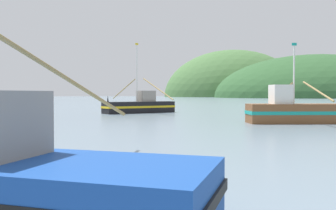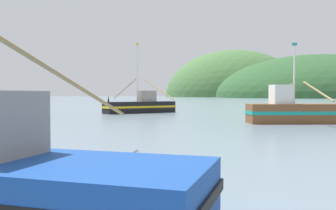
{
  "view_description": "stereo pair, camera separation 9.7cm",
  "coord_description": "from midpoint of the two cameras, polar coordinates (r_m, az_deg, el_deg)",
  "views": [
    {
      "loc": [
        -0.07,
        1.31,
        2.15
      ],
      "look_at": [
        6.36,
        25.15,
        1.4
      ],
      "focal_mm": 40.56,
      "sensor_mm": 36.0,
      "label": 1
    },
    {
      "loc": [
        0.02,
        1.28,
        2.15
      ],
      "look_at": [
        6.36,
        25.15,
        1.4
      ],
      "focal_mm": 40.56,
      "sensor_mm": 36.0,
      "label": 2
    }
  ],
  "objects": [
    {
      "name": "fishing_boat_black",
      "position": [
        42.07,
        -4.3,
        -0.1
      ],
      "size": [
        8.47,
        12.76,
        7.68
      ],
      "rotation": [
        0.0,
        0.0,
        3.46
      ],
      "color": "black",
      "rests_on": "ground"
    },
    {
      "name": "hill_mid_right",
      "position": [
        222.91,
        21.48,
        1.06
      ],
      "size": [
        115.07,
        92.06,
        46.46
      ],
      "primitive_type": "ellipsoid",
      "color": "#2D562D",
      "rests_on": "ground"
    },
    {
      "name": "fishing_boat_brown",
      "position": [
        29.05,
        18.57,
        -0.89
      ],
      "size": [
        7.55,
        10.93,
        5.82
      ],
      "rotation": [
        0.0,
        0.0,
        6.05
      ],
      "color": "brown",
      "rests_on": "ground"
    },
    {
      "name": "hill_far_right",
      "position": [
        260.22,
        9.9,
        1.24
      ],
      "size": [
        95.55,
        76.44,
        62.94
      ],
      "primitive_type": "ellipsoid",
      "color": "#47703D",
      "rests_on": "ground"
    }
  ]
}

